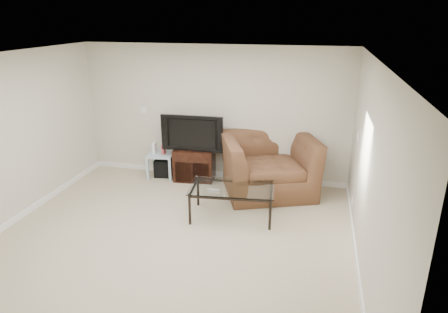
% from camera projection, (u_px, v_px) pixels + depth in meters
% --- Properties ---
extents(floor, '(5.00, 5.00, 0.00)m').
position_uv_depth(floor, '(169.00, 243.00, 5.53)').
color(floor, tan).
rests_on(floor, ground).
extents(ceiling, '(5.00, 5.00, 0.00)m').
position_uv_depth(ceiling, '(159.00, 59.00, 4.69)').
color(ceiling, white).
rests_on(ceiling, ground).
extents(wall_back, '(5.00, 0.02, 2.50)m').
position_uv_depth(wall_back, '(214.00, 114.00, 7.40)').
color(wall_back, silver).
rests_on(wall_back, ground).
extents(wall_right, '(0.02, 5.00, 2.50)m').
position_uv_depth(wall_right, '(370.00, 176.00, 4.57)').
color(wall_right, silver).
rests_on(wall_right, ground).
extents(plate_back, '(0.12, 0.02, 0.12)m').
position_uv_depth(plate_back, '(144.00, 110.00, 7.69)').
color(plate_back, white).
rests_on(plate_back, wall_back).
extents(plate_right_switch, '(0.02, 0.09, 0.13)m').
position_uv_depth(plate_right_switch, '(358.00, 136.00, 6.03)').
color(plate_right_switch, white).
rests_on(plate_right_switch, wall_right).
extents(plate_right_outlet, '(0.02, 0.08, 0.12)m').
position_uv_depth(plate_right_outlet, '(352.00, 201.00, 6.08)').
color(plate_right_outlet, white).
rests_on(plate_right_outlet, wall_right).
extents(tv_stand, '(0.78, 0.57, 0.62)m').
position_uv_depth(tv_stand, '(195.00, 164.00, 7.59)').
color(tv_stand, black).
rests_on(tv_stand, floor).
extents(dvd_player, '(0.41, 0.30, 0.05)m').
position_uv_depth(dvd_player, '(194.00, 154.00, 7.48)').
color(dvd_player, black).
rests_on(dvd_player, tv_stand).
extents(television, '(1.08, 0.25, 0.67)m').
position_uv_depth(television, '(194.00, 132.00, 7.34)').
color(television, black).
rests_on(television, tv_stand).
extents(side_table, '(0.54, 0.54, 0.47)m').
position_uv_depth(side_table, '(162.00, 164.00, 7.76)').
color(side_table, silver).
rests_on(side_table, floor).
extents(subwoofer, '(0.38, 0.38, 0.33)m').
position_uv_depth(subwoofer, '(164.00, 167.00, 7.80)').
color(subwoofer, black).
rests_on(subwoofer, floor).
extents(game_console, '(0.06, 0.16, 0.21)m').
position_uv_depth(game_console, '(155.00, 148.00, 7.64)').
color(game_console, white).
rests_on(game_console, side_table).
extents(game_case, '(0.05, 0.14, 0.19)m').
position_uv_depth(game_case, '(164.00, 149.00, 7.62)').
color(game_case, '#CC4C4C').
rests_on(game_case, side_table).
extents(recliner, '(1.82, 1.51, 1.36)m').
position_uv_depth(recliner, '(269.00, 155.00, 6.94)').
color(recliner, '#4F3121').
rests_on(recliner, floor).
extents(coffee_table, '(1.35, 0.85, 0.50)m').
position_uv_depth(coffee_table, '(232.00, 202.00, 6.17)').
color(coffee_table, black).
rests_on(coffee_table, floor).
extents(remote, '(0.20, 0.06, 0.02)m').
position_uv_depth(remote, '(213.00, 190.00, 5.96)').
color(remote, '#B2B2B7').
rests_on(remote, coffee_table).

